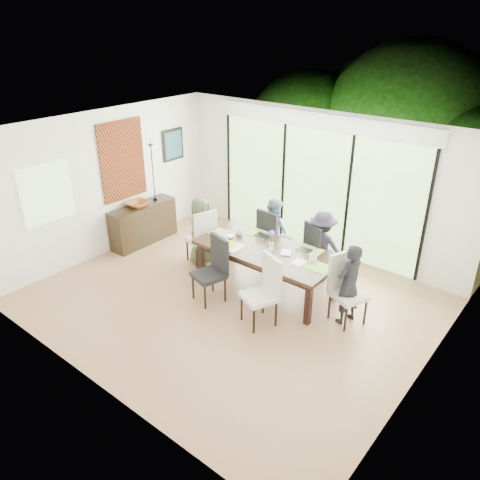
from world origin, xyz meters
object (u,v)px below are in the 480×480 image
Objects in this scene: chair_far_left at (274,235)px; chair_near_right at (259,292)px; vase at (271,246)px; sideboard at (144,224)px; chair_right_end at (349,290)px; table_top at (267,251)px; person_left_end at (201,231)px; cup_a at (239,232)px; laptop at (223,236)px; cup_b at (271,252)px; person_right_end at (349,284)px; bowl at (138,204)px; person_far_right at (322,247)px; person_far_left at (274,231)px; cup_c at (313,259)px; chair_near_left at (208,271)px; chair_far_right at (322,251)px; chair_left_end at (200,235)px.

chair_near_right is at bearing 122.31° from chair_far_left.
sideboard is (-3.02, -0.15, -0.40)m from vase.
chair_right_end is 1.00× the size of chair_far_left.
table_top is 1.86× the size of person_left_end.
cup_a is (0.78, 0.15, 0.15)m from person_left_end.
cup_a is (-2.20, 0.15, 0.24)m from chair_right_end.
cup_b reaches higher than laptop.
sideboard is at bearing 167.96° from laptop.
person_right_end is at bearing 1.33° from sideboard.
person_right_end reaches higher than chair_right_end.
bowl is at bearing 114.93° from chair_right_end.
bowl is at bearing 26.05° from chair_far_left.
cup_a is (-1.25, -0.68, 0.15)m from person_far_right.
table_top is 0.95m from person_far_left.
person_left_end reaches higher than sideboard.
sideboard is (-3.77, -0.20, -0.38)m from cup_c.
chair_near_left is at bearing 91.73° from chair_far_left.
cup_a is 2.32m from sideboard.
person_far_left is at bearing 22.27° from bowl.
laptop is at bearing 2.78° from bowl.
cup_b is (-1.35, -0.10, 0.24)m from chair_right_end.
chair_far_right is 1.26m from person_right_end.
person_far_right reaches higher than bowl.
cup_c is (1.30, 0.97, 0.24)m from chair_near_left.
person_left_end is at bearing -169.11° from cup_a.
bowl is (-1.47, -0.20, 0.31)m from chair_left_end.
cup_a is (-1.25, -0.70, 0.24)m from chair_far_right.
person_far_left is at bearing 69.81° from cup_a.
person_far_left is 1.12m from cup_b.
vase is at bearing 136.41° from person_far_left.
chair_far_right reaches higher than bowl.
sideboard is 0.46m from bowl.
chair_right_end reaches higher than vase.
person_left_end is (-1.98, 0.87, 0.09)m from chair_near_right.
person_left_end is 0.89× the size of sideboard.
person_far_left is 12.90× the size of cup_b.
sideboard is at bearing 39.99° from chair_far_right.
table_top is 2.18× the size of chair_near_left.
chair_near_left is at bearing -130.17° from cup_b.
chair_left_end is 1.57m from vase.
person_right_end reaches higher than bowl.
person_far_left reaches higher than laptop.
chair_right_end is (3.00, 0.00, 0.00)m from chair_left_end.
chair_far_left is at bearing 88.78° from chair_right_end.
chair_far_left is 1.00m from person_far_right.
cup_a is at bearing 54.10° from chair_far_right.
bowl reaches higher than cup_c.
laptop is at bearing -72.95° from person_right_end.
person_right_end reaches higher than chair_left_end.
chair_far_right is 3.33× the size of laptop.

